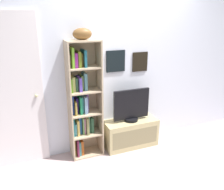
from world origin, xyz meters
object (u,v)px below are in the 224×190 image
object	(u,v)px
football	(82,34)
tv_stand	(131,133)
bookshelf	(82,103)
door	(11,95)
television	(131,106)

from	to	relation	value
football	tv_stand	distance (m)	1.73
bookshelf	door	distance (m)	0.95
bookshelf	football	xyz separation A→B (m)	(0.04, -0.03, 0.96)
tv_stand	door	world-z (taller)	door
bookshelf	television	xyz separation A→B (m)	(0.77, -0.06, -0.14)
television	door	bearing A→B (deg)	174.89
bookshelf	television	bearing A→B (deg)	-4.72
bookshelf	door	world-z (taller)	door
bookshelf	tv_stand	distance (m)	0.98
football	tv_stand	xyz separation A→B (m)	(0.73, -0.03, -1.57)
football	television	distance (m)	1.32
door	football	bearing A→B (deg)	-7.05
tv_stand	door	xyz separation A→B (m)	(-1.69, 0.15, 0.82)
football	door	distance (m)	1.22
tv_stand	television	bearing A→B (deg)	90.00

